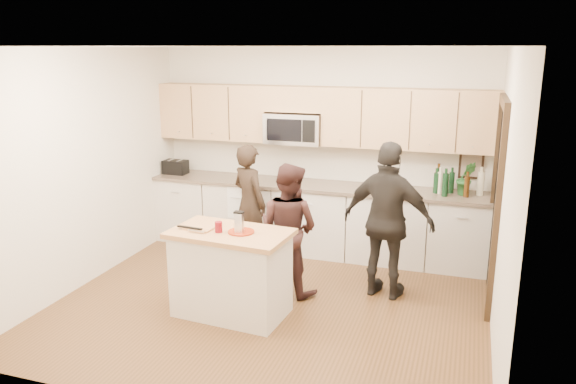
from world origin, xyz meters
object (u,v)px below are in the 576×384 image
(toaster, at_px, (176,167))
(woman_center, at_px, (289,229))
(island, at_px, (231,272))
(woman_right, at_px, (388,221))
(woman_left, at_px, (249,203))

(toaster, relative_size, woman_center, 0.22)
(island, distance_m, woman_right, 1.77)
(island, bearing_deg, woman_left, 109.43)
(island, bearing_deg, toaster, 135.34)
(island, height_order, woman_left, woman_left)
(island, xyz_separation_m, woman_center, (0.38, 0.72, 0.29))
(island, relative_size, woman_center, 0.85)
(island, height_order, toaster, toaster)
(woman_left, distance_m, woman_center, 1.09)
(woman_center, height_order, woman_right, woman_right)
(woman_right, bearing_deg, island, 44.54)
(island, bearing_deg, woman_right, 37.54)
(woman_center, bearing_deg, toaster, -16.21)
(island, distance_m, woman_left, 1.56)
(toaster, xyz_separation_m, woman_left, (1.35, -0.54, -0.28))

